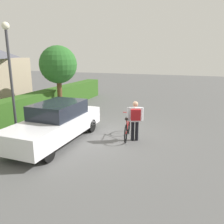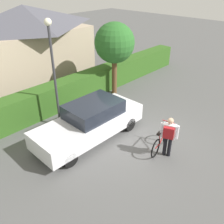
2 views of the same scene
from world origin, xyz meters
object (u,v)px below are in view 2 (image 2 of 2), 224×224
at_px(parked_car_near, 90,121).
at_px(bicycle, 162,140).
at_px(person_rider, 169,134).
at_px(tree_kerbside, 115,43).
at_px(street_lamp, 53,62).

bearing_deg(parked_car_near, bicycle, -61.90).
xyz_separation_m(bicycle, person_rider, (-0.21, -0.36, 0.55)).
height_order(parked_car_near, person_rider, person_rider).
height_order(parked_car_near, bicycle, parked_car_near).
bearing_deg(parked_car_near, tree_kerbside, 30.40).
height_order(street_lamp, tree_kerbside, street_lamp).
distance_m(parked_car_near, bicycle, 2.81).
xyz_separation_m(person_rider, street_lamp, (-1.37, 4.53, 1.91)).
relative_size(parked_car_near, person_rider, 2.93).
relative_size(person_rider, tree_kerbside, 0.41).
bearing_deg(person_rider, parked_car_near, 111.39).
distance_m(parked_car_near, person_rider, 3.03).
bearing_deg(street_lamp, bicycle, -69.28).
xyz_separation_m(bicycle, street_lamp, (-1.58, 4.17, 2.45)).
distance_m(person_rider, street_lamp, 5.11).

